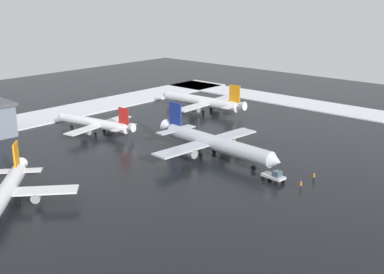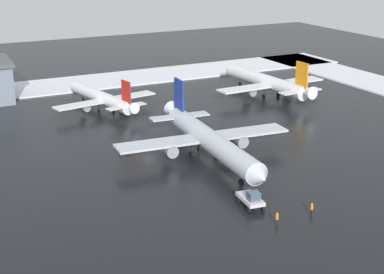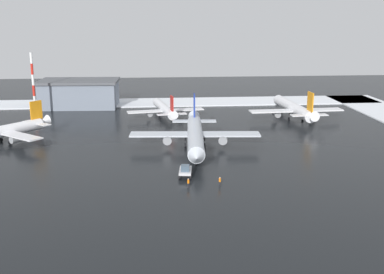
% 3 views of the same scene
% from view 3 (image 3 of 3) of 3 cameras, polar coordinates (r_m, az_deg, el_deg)
% --- Properties ---
extents(ground_plane, '(240.00, 240.00, 0.00)m').
position_cam_3_polar(ground_plane, '(115.56, -2.90, -0.27)').
color(ground_plane, black).
extents(snow_bank_far, '(152.00, 16.00, 0.34)m').
position_cam_3_polar(snow_bank_far, '(164.40, -3.54, 4.12)').
color(snow_bank_far, white).
rests_on(snow_bank_far, ground_plane).
extents(airplane_far_rear, '(29.17, 35.14, 10.43)m').
position_cam_3_polar(airplane_far_rear, '(105.03, 0.37, 0.21)').
color(airplane_far_rear, silver).
rests_on(airplane_far_rear, ground_plane).
extents(airplane_foreground_jet, '(22.29, 26.69, 7.95)m').
position_cam_3_polar(airplane_foreground_jet, '(139.79, -3.28, 3.37)').
color(airplane_foreground_jet, white).
rests_on(airplane_foreground_jet, ground_plane).
extents(airplane_distant_tail, '(26.78, 32.30, 9.59)m').
position_cam_3_polar(airplane_distant_tail, '(140.51, 11.99, 3.36)').
color(airplane_distant_tail, white).
rests_on(airplane_distant_tail, ground_plane).
extents(pushback_tug, '(2.77, 4.83, 2.50)m').
position_cam_3_polar(pushback_tug, '(88.24, -0.79, -3.99)').
color(pushback_tug, silver).
rests_on(pushback_tug, ground_plane).
extents(ground_crew_beside_wing, '(0.36, 0.36, 1.71)m').
position_cam_3_polar(ground_crew_beside_wing, '(82.94, -0.44, -5.42)').
color(ground_crew_beside_wing, black).
rests_on(ground_crew_beside_wing, ground_plane).
extents(ground_crew_near_tug, '(0.36, 0.36, 1.71)m').
position_cam_3_polar(ground_crew_near_tug, '(83.79, 3.32, -5.24)').
color(ground_crew_near_tug, black).
rests_on(ground_crew_near_tug, ground_plane).
extents(ground_crew_mid_apron, '(0.36, 0.36, 1.71)m').
position_cam_3_polar(ground_crew_mid_apron, '(110.39, 0.46, -0.42)').
color(ground_crew_mid_apron, black).
rests_on(ground_crew_mid_apron, ground_plane).
extents(antenna_mast, '(0.70, 0.70, 18.70)m').
position_cam_3_polar(antenna_mast, '(146.60, -18.29, 5.84)').
color(antenna_mast, red).
rests_on(antenna_mast, ground_plane).
extents(cargo_hangar, '(25.60, 16.02, 8.80)m').
position_cam_3_polar(cargo_hangar, '(160.22, -13.19, 5.06)').
color(cargo_hangar, slate).
rests_on(cargo_hangar, ground_plane).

